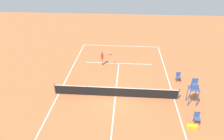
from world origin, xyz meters
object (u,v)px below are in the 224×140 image
courtside_chair_near (197,117)px  courtside_chair_mid (178,76)px  equipment_bag (192,127)px  player_serving (103,57)px  umpire_chair (194,88)px  tennis_ball (115,71)px

courtside_chair_near → courtside_chair_mid: (0.17, -6.05, 0.00)m
courtside_chair_near → equipment_bag: courtside_chair_near is taller
courtside_chair_near → equipment_bag: (0.46, 0.63, -0.38)m
courtside_chair_mid → equipment_bag: bearing=87.6°
player_serving → equipment_bag: size_ratio=2.21×
umpire_chair → courtside_chair_near: umpire_chair is taller
player_serving → equipment_bag: bearing=29.1°
player_serving → umpire_chair: umpire_chair is taller
player_serving → courtside_chair_mid: bearing=60.0°
equipment_bag → courtside_chair_mid: bearing=-92.4°
tennis_ball → courtside_chair_near: courtside_chair_near is taller
umpire_chair → player_serving: bearing=-38.4°
tennis_ball → equipment_bag: 10.34m
umpire_chair → equipment_bag: 3.42m
tennis_ball → equipment_bag: size_ratio=0.09×
tennis_ball → courtside_chair_mid: courtside_chair_mid is taller
umpire_chair → equipment_bag: umpire_chair is taller
courtside_chair_near → equipment_bag: 0.87m
tennis_ball → courtside_chair_mid: size_ratio=0.07×
courtside_chair_mid → equipment_bag: size_ratio=1.25×
player_serving → tennis_ball: size_ratio=24.69×
umpire_chair → equipment_bag: bearing=77.3°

